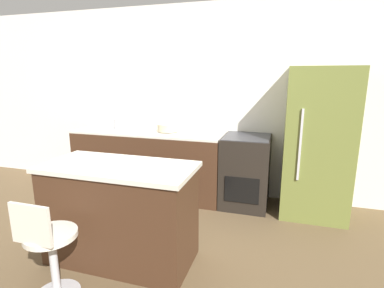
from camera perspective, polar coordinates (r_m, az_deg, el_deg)
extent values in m
plane|color=brown|center=(4.05, -5.88, -11.38)|extent=(14.00, 14.00, 0.00)
cube|color=white|center=(4.35, -2.71, 8.16)|extent=(8.00, 0.06, 2.60)
cube|color=#422819|center=(4.31, -8.15, -3.68)|extent=(2.11, 0.64, 0.88)
cube|color=silver|center=(4.20, -8.35, 2.25)|extent=(2.11, 0.64, 0.03)
cube|color=#9EA3A8|center=(4.37, -12.75, 2.73)|extent=(0.44, 0.35, 0.01)
cube|color=#422819|center=(2.85, -13.39, -13.02)|extent=(1.29, 0.61, 0.87)
cube|color=silver|center=(2.69, -13.90, -4.29)|extent=(1.34, 0.65, 0.04)
cube|color=black|center=(3.94, 10.16, -5.13)|extent=(0.59, 0.64, 0.91)
cube|color=black|center=(3.68, 9.43, -8.68)|extent=(0.41, 0.01, 0.32)
cube|color=#333338|center=(3.83, 10.43, 1.40)|extent=(0.56, 0.61, 0.01)
cube|color=olive|center=(3.82, 22.72, 0.09)|extent=(0.75, 0.67, 1.76)
cube|color=silver|center=(3.45, 19.91, -0.21)|extent=(0.02, 0.02, 0.79)
cylinder|color=#B7B7BC|center=(2.66, -24.72, -20.59)|extent=(0.06, 0.06, 0.50)
cylinder|color=silver|center=(2.52, -25.32, -15.41)|extent=(0.38, 0.38, 0.04)
cube|color=silver|center=(2.35, -28.41, -13.38)|extent=(0.32, 0.02, 0.29)
cylinder|color=silver|center=(4.43, -13.65, 3.80)|extent=(0.17, 0.17, 0.14)
sphere|color=silver|center=(4.42, -13.72, 5.06)|extent=(0.09, 0.09, 0.09)
cylinder|color=#C1B28E|center=(4.11, -4.63, 3.16)|extent=(0.29, 0.29, 0.10)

